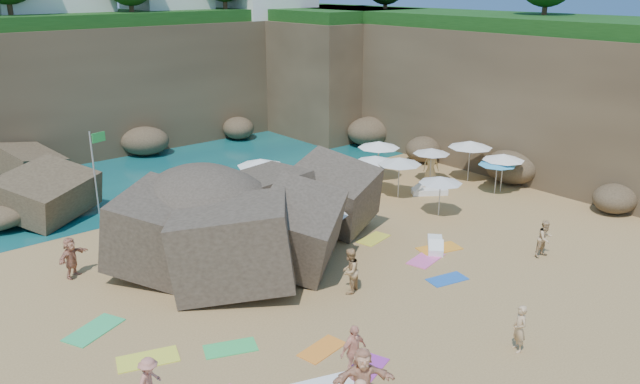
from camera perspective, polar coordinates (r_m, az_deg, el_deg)
ground at (r=24.47m, az=0.93°, el=-7.15°), size 120.00×120.00×0.00m
seawater at (r=49.95m, az=-22.30°, el=4.98°), size 120.00×120.00×0.00m
cliff_back at (r=45.24m, az=-18.46°, el=9.29°), size 44.00×8.00×8.00m
cliff_right at (r=42.06m, az=13.66°, el=9.07°), size 8.00×30.00×8.00m
cliff_corner at (r=48.72m, az=0.68°, el=10.84°), size 10.00×12.00×8.00m
rock_outcrop at (r=25.67m, az=-5.14°, el=-5.93°), size 10.78×9.47×3.60m
flag_pole at (r=31.30m, az=-19.82°, el=2.63°), size 0.78×0.24×4.06m
parasol_0 at (r=29.04m, az=-9.16°, el=0.80°), size 2.14×2.14×2.02m
parasol_1 at (r=31.38m, az=-5.47°, el=2.71°), size 2.38×2.38×2.25m
parasol_2 at (r=32.76m, az=5.07°, el=3.05°), size 2.15×2.15×2.03m
parasol_3 at (r=35.06m, az=10.16°, el=3.71°), size 2.04×2.04×1.93m
parasol_4 at (r=35.57m, az=13.59°, el=4.27°), size 2.44×2.44×2.31m
parasol_5 at (r=25.26m, az=0.20°, el=-1.74°), size 2.12×2.12×2.01m
parasol_6 at (r=30.97m, az=-4.43°, el=2.04°), size 2.09×2.09×1.98m
parasol_7 at (r=34.97m, az=5.40°, el=4.34°), size 2.35×2.35×2.22m
parasol_8 at (r=34.19m, az=16.43°, el=3.08°), size 2.20×2.20×2.08m
parasol_9 at (r=32.11m, az=7.27°, el=2.85°), size 2.28×2.28×2.15m
parasol_10 at (r=33.83m, az=15.92°, el=2.63°), size 1.97×1.97×1.87m
parasol_11 at (r=29.94m, az=10.97°, el=1.11°), size 2.06×2.06×1.95m
lounger_0 at (r=29.75m, az=-4.11°, el=-2.05°), size 2.01×1.01×0.30m
lounger_1 at (r=29.92m, az=2.85°, el=-1.90°), size 2.01×1.11×0.30m
lounger_2 at (r=37.17m, az=4.95°, el=2.15°), size 1.57×0.63×0.24m
lounger_3 at (r=32.86m, az=1.09°, el=-0.01°), size 1.65×1.12×0.24m
lounger_4 at (r=33.37m, az=9.97°, el=0.03°), size 1.88×1.57×0.29m
lounger_5 at (r=26.74m, az=10.49°, el=-4.81°), size 1.76×1.66×0.28m
towel_2 at (r=19.63m, az=0.19°, el=-14.17°), size 1.63×1.01×0.03m
towel_3 at (r=19.87m, az=-8.19°, el=-13.94°), size 1.78×1.33×0.03m
towel_4 at (r=19.85m, az=-15.46°, el=-14.52°), size 1.97×1.41×0.03m
towel_6 at (r=18.80m, az=4.13°, el=-15.88°), size 1.84×1.34×0.03m
towel_8 at (r=24.20m, az=11.56°, el=-7.82°), size 1.65×1.08×0.03m
towel_9 at (r=25.71m, az=9.65°, el=-6.05°), size 1.91×1.25×0.03m
towel_10 at (r=26.78m, az=10.85°, el=-5.09°), size 2.00×1.38×0.03m
towel_11 at (r=21.82m, az=-19.96°, el=-11.76°), size 2.13×1.65×0.03m
towel_12 at (r=27.36m, az=4.93°, el=-4.28°), size 1.72×1.12×0.03m
person_stand_1 at (r=22.48m, az=2.74°, el=-7.22°), size 1.01×0.92×1.69m
person_stand_2 at (r=32.04m, az=-0.94°, el=0.99°), size 1.23×1.14×1.84m
person_stand_3 at (r=28.46m, az=0.51°, el=-1.37°), size 0.47×1.06×1.79m
person_stand_4 at (r=35.57m, az=10.11°, el=2.44°), size 0.96×0.91×1.76m
person_stand_5 at (r=25.43m, az=-21.80°, el=-5.57°), size 1.49×1.11×1.59m
person_stand_6 at (r=20.12m, az=17.78°, el=-11.81°), size 0.59×0.66×1.51m
person_lie_1 at (r=18.39m, az=3.04°, el=-16.04°), size 0.98×1.63×0.39m
person_lie_5 at (r=27.06m, az=19.76°, el=-5.02°), size 0.95×1.62×0.58m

